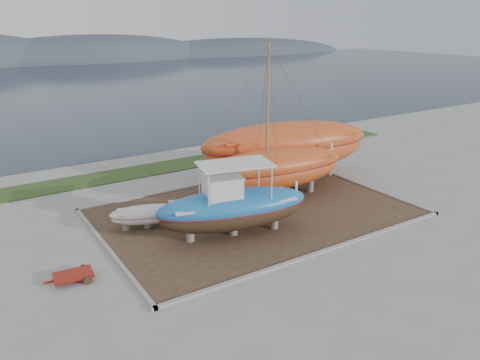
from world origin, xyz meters
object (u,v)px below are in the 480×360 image
white_dinghy (147,217)px  orange_bare_hull (286,153)px  red_trailer (73,277)px  blue_caique (233,200)px  orange_sailboat (275,124)px

white_dinghy → orange_bare_hull: bearing=29.1°
orange_bare_hull → red_trailer: orange_bare_hull is taller
blue_caique → orange_bare_hull: 9.78m
orange_bare_hull → white_dinghy: bearing=-157.1°
white_dinghy → red_trailer: white_dinghy is taller
white_dinghy → red_trailer: 6.12m
red_trailer → blue_caique: bearing=6.0°
blue_caique → white_dinghy: bearing=149.6°
blue_caique → orange_sailboat: orange_sailboat is taller
blue_caique → orange_bare_hull: orange_bare_hull is taller
blue_caique → orange_bare_hull: size_ratio=0.66×
blue_caique → red_trailer: blue_caique is taller
blue_caique → red_trailer: 8.79m
white_dinghy → red_trailer: bearing=-126.8°
orange_sailboat → orange_bare_hull: bearing=47.2°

